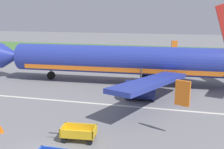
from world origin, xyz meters
TOP-DOWN VIEW (x-y plane):
  - grass_strip at (0.00, 48.94)m, footprint 220.00×28.00m
  - apron_stripe at (0.00, 11.26)m, footprint 120.00×0.36m
  - airplane at (2.50, 20.24)m, footprint 37.61×30.28m
  - baggage_cart_third_in_row at (1.49, 3.12)m, footprint 3.60×1.62m
  - traffic_cone_near_plane at (-4.92, 2.91)m, footprint 0.45×0.45m
  - traffic_cone_mid_apron at (9.25, 12.73)m, footprint 0.51×0.51m

SIDE VIEW (x-z plane):
  - apron_stripe at x=0.00m, z-range 0.00..0.01m
  - grass_strip at x=0.00m, z-range 0.00..0.06m
  - traffic_cone_near_plane at x=-4.92m, z-range 0.00..0.60m
  - traffic_cone_mid_apron at x=9.25m, z-range 0.00..0.67m
  - baggage_cart_third_in_row at x=1.49m, z-range 0.07..1.14m
  - airplane at x=2.50m, z-range -2.62..8.72m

